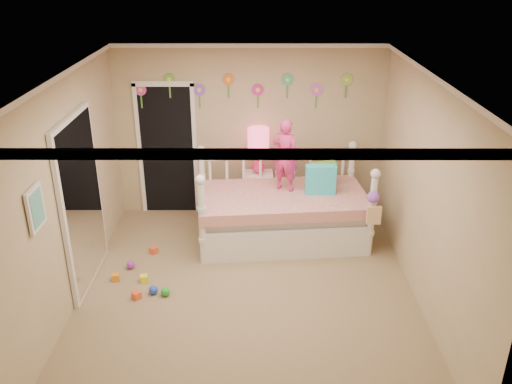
{
  "coord_description": "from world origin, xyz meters",
  "views": [
    {
      "loc": [
        0.11,
        -5.4,
        3.72
      ],
      "look_at": [
        0.1,
        0.6,
        1.05
      ],
      "focal_mm": 37.38,
      "sensor_mm": 36.0,
      "label": 1
    }
  ],
  "objects_px": {
    "nightstand": "(258,195)",
    "table_lamp": "(258,144)",
    "daybed": "(282,198)",
    "child": "(285,155)"
  },
  "relations": [
    {
      "from": "nightstand",
      "to": "table_lamp",
      "type": "bearing_deg",
      "value": 178.35
    },
    {
      "from": "daybed",
      "to": "nightstand",
      "type": "relative_size",
      "value": 3.24
    },
    {
      "from": "child",
      "to": "table_lamp",
      "type": "distance_m",
      "value": 0.69
    },
    {
      "from": "daybed",
      "to": "child",
      "type": "distance_m",
      "value": 0.6
    },
    {
      "from": "child",
      "to": "nightstand",
      "type": "xyz_separation_m",
      "value": [
        -0.37,
        0.58,
        -0.86
      ]
    },
    {
      "from": "child",
      "to": "nightstand",
      "type": "relative_size",
      "value": 1.41
    },
    {
      "from": "daybed",
      "to": "child",
      "type": "relative_size",
      "value": 2.3
    },
    {
      "from": "child",
      "to": "nightstand",
      "type": "distance_m",
      "value": 1.1
    },
    {
      "from": "table_lamp",
      "to": "nightstand",
      "type": "bearing_deg",
      "value": 0.0
    },
    {
      "from": "nightstand",
      "to": "table_lamp",
      "type": "relative_size",
      "value": 1.04
    }
  ]
}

